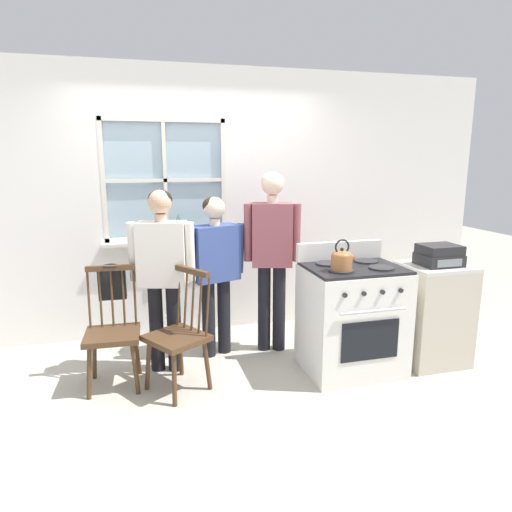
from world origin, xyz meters
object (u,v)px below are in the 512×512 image
Objects in this scene: person_elderly_left at (163,265)px; chair_near_wall at (179,337)px; person_teen_center at (215,262)px; kettle at (342,259)px; stove at (352,318)px; stereo at (439,255)px; handbag at (112,283)px; potted_plant at (178,233)px; chair_by_window at (113,334)px; side_counter at (433,314)px; person_adult_right at (272,245)px.

chair_near_wall is at bearing -62.41° from person_elderly_left.
person_teen_center is 1.17m from kettle.
person_elderly_left is 1.47m from kettle.
stereo is at bearing -4.33° from stove.
handbag is at bearing 168.79° from stereo.
kettle is 1.89m from handbag.
kettle reaches higher than handbag.
person_elderly_left is at bearing 160.58° from chair_near_wall.
kettle is 0.73× the size of stereo.
chair_near_wall is at bearing 172.14° from kettle.
kettle is at bearing -175.63° from stereo.
potted_plant is (-0.27, 0.60, 0.18)m from person_teen_center.
chair_by_window is 1.07× the size of side_counter.
person_adult_right is at bearing 16.50° from chair_by_window.
stove is at bearing -48.15° from person_teen_center.
kettle is 0.89× the size of potted_plant.
stove is 3.90× the size of potted_plant.
stereo is at bearing 3.79° from person_elderly_left.
person_teen_center is 1.30m from stove.
chair_near_wall is at bearing -141.91° from person_teen_center.
chair_near_wall is at bearing 177.87° from side_counter.
stove reaches higher than stereo.
handbag is (0.01, 0.23, 0.36)m from chair_by_window.
chair_by_window is 0.68m from person_elderly_left.
person_adult_right is at bearing 4.63° from handbag.
chair_near_wall is 2.84× the size of stereo.
handbag reaches higher than side_counter.
person_teen_center reaches higher than potted_plant.
stove is (0.53, -0.60, -0.55)m from person_adult_right.
stereo is (0.95, 0.07, -0.04)m from kettle.
chair_by_window is at bearing -151.09° from person_adult_right.
potted_plant is 2.46m from stereo.
handbag is at bearing -130.12° from potted_plant.
potted_plant is (0.64, 0.98, 0.63)m from chair_by_window.
person_adult_right reaches higher than kettle.
person_elderly_left is 0.53m from person_teen_center.
chair_by_window is 1.98m from stove.
stove is 0.59m from kettle.
stove is 0.93m from stereo.
person_elderly_left is 4.58× the size of stereo.
person_teen_center is at bearing 159.99° from side_counter.
stove is 0.78m from side_counter.
person_adult_right is 4.95× the size of stereo.
person_adult_right is at bearing -20.94° from person_teen_center.
side_counter is (1.83, -0.67, -0.44)m from person_teen_center.
side_counter is (2.32, -0.45, -0.49)m from person_elderly_left.
person_adult_right reaches higher than chair_near_wall.
person_teen_center is at bearing 149.26° from stove.
person_elderly_left reaches higher than chair_by_window.
stereo is (2.23, -0.10, 0.55)m from chair_near_wall.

